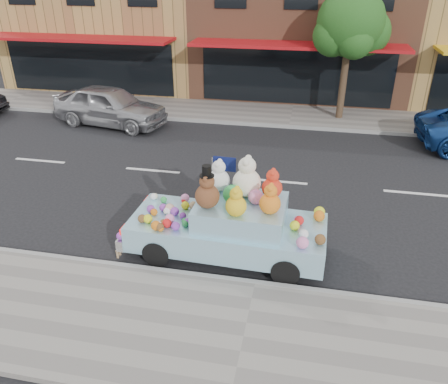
# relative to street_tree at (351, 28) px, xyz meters

# --- Properties ---
(ground) EXTENTS (120.00, 120.00, 0.00)m
(ground) POSITION_rel_street_tree_xyz_m (-2.03, -6.55, -3.69)
(ground) COLOR black
(ground) RESTS_ON ground
(near_sidewalk) EXTENTS (60.00, 3.00, 0.12)m
(near_sidewalk) POSITION_rel_street_tree_xyz_m (-2.03, -13.05, -3.63)
(near_sidewalk) COLOR gray
(near_sidewalk) RESTS_ON ground
(far_sidewalk) EXTENTS (60.00, 3.00, 0.12)m
(far_sidewalk) POSITION_rel_street_tree_xyz_m (-2.03, -0.05, -3.63)
(far_sidewalk) COLOR gray
(far_sidewalk) RESTS_ON ground
(near_kerb) EXTENTS (60.00, 0.12, 0.13)m
(near_kerb) POSITION_rel_street_tree_xyz_m (-2.03, -11.55, -3.63)
(near_kerb) COLOR gray
(near_kerb) RESTS_ON ground
(far_kerb) EXTENTS (60.00, 0.12, 0.13)m
(far_kerb) POSITION_rel_street_tree_xyz_m (-2.03, -1.55, -3.63)
(far_kerb) COLOR gray
(far_kerb) RESTS_ON ground
(storefront_left) EXTENTS (10.00, 9.80, 7.30)m
(storefront_left) POSITION_rel_street_tree_xyz_m (-12.03, 5.42, -0.05)
(storefront_left) COLOR #A68245
(storefront_left) RESTS_ON ground
(storefront_mid) EXTENTS (10.00, 9.80, 7.30)m
(storefront_mid) POSITION_rel_street_tree_xyz_m (-2.03, 5.42, -0.05)
(storefront_mid) COLOR #91583D
(storefront_mid) RESTS_ON ground
(street_tree) EXTENTS (3.00, 2.70, 5.22)m
(street_tree) POSITION_rel_street_tree_xyz_m (0.00, 0.00, 0.00)
(street_tree) COLOR #38281C
(street_tree) RESTS_ON ground
(car_silver) EXTENTS (4.95, 2.71, 1.60)m
(car_silver) POSITION_rel_street_tree_xyz_m (-9.23, -2.55, -2.90)
(car_silver) COLOR #A8A8AD
(car_silver) RESTS_ON ground
(art_car) EXTENTS (4.53, 1.88, 2.30)m
(art_car) POSITION_rel_street_tree_xyz_m (-2.77, -10.49, -2.88)
(art_car) COLOR black
(art_car) RESTS_ON ground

